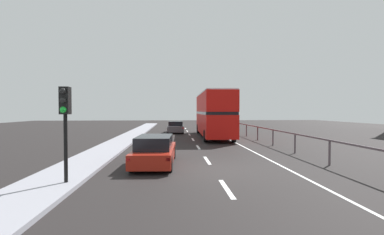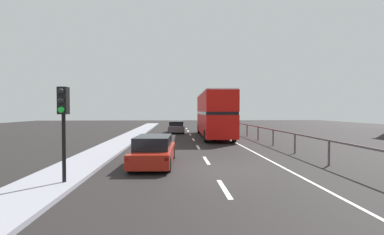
{
  "view_description": "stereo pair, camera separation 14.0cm",
  "coord_description": "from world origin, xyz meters",
  "views": [
    {
      "loc": [
        -1.69,
        -11.51,
        2.49
      ],
      "look_at": [
        -0.38,
        7.43,
        2.03
      ],
      "focal_mm": 25.12,
      "sensor_mm": 36.0,
      "label": 1
    },
    {
      "loc": [
        -1.55,
        -11.52,
        2.49
      ],
      "look_at": [
        -0.38,
        7.43,
        2.03
      ],
      "focal_mm": 25.12,
      "sensor_mm": 36.0,
      "label": 2
    }
  ],
  "objects": [
    {
      "name": "bridge_side_railing",
      "position": [
        5.44,
        9.0,
        0.95
      ],
      "size": [
        0.1,
        42.0,
        1.18
      ],
      "color": "#55474D",
      "rests_on": "ground"
    },
    {
      "name": "double_decker_bus_red",
      "position": [
        2.1,
        13.84,
        2.25
      ],
      "size": [
        2.77,
        11.55,
        4.19
      ],
      "rotation": [
        0.0,
        0.0,
        -0.02
      ],
      "color": "red",
      "rests_on": "ground"
    },
    {
      "name": "sedan_car_ahead",
      "position": [
        -1.46,
        19.11,
        0.65
      ],
      "size": [
        1.82,
        4.29,
        1.33
      ],
      "rotation": [
        0.0,
        0.0,
        -0.0
      ],
      "color": "#4D4A4F",
      "rests_on": "ground"
    },
    {
      "name": "ground_plane",
      "position": [
        0.0,
        0.0,
        -0.05
      ],
      "size": [
        74.88,
        120.0,
        0.1
      ],
      "primitive_type": "cube",
      "color": "black"
    },
    {
      "name": "traffic_signal_pole",
      "position": [
        -5.23,
        -2.48,
        2.49
      ],
      "size": [
        0.3,
        0.42,
        3.14
      ],
      "color": "black",
      "rests_on": "near_sidewalk_kerb"
    },
    {
      "name": "lane_paint_markings",
      "position": [
        2.04,
        8.21,
        0.0
      ],
      "size": [
        3.32,
        46.0,
        0.01
      ],
      "color": "silver",
      "rests_on": "ground"
    },
    {
      "name": "hatchback_car_near",
      "position": [
        -2.55,
        0.96,
        0.65
      ],
      "size": [
        1.94,
        4.62,
        1.35
      ],
      "rotation": [
        0.0,
        0.0,
        -0.05
      ],
      "color": "#9D1F12",
      "rests_on": "ground"
    },
    {
      "name": "near_sidewalk_kerb",
      "position": [
        -5.83,
        0.0,
        0.07
      ],
      "size": [
        2.13,
        80.0,
        0.14
      ],
      "primitive_type": "cube",
      "color": "gray",
      "rests_on": "ground"
    }
  ]
}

